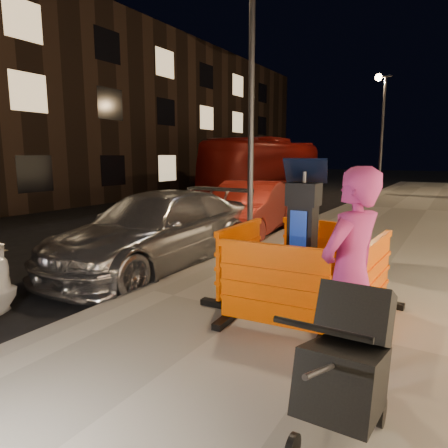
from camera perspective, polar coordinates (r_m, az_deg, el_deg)
The scene contains 15 objects.
ground_plane at distance 6.43m, azimuth -10.93°, elevation -10.40°, with size 120.00×120.00×0.00m, color black.
sidewalk at distance 5.06m, azimuth 16.39°, elevation -15.44°, with size 6.00×60.00×0.15m, color gray.
kerb at distance 6.41m, azimuth -10.95°, elevation -9.77°, with size 0.30×60.00×0.15m, color slate.
parking_kiosk at distance 5.43m, azimuth 11.11°, elevation -2.10°, with size 0.60×0.60×1.89m, color black.
barrier_front at distance 4.69m, azimuth 6.95°, elevation -9.20°, with size 1.36×0.56×1.06m, color #F25700.
barrier_back at distance 6.41m, azimuth 13.88°, elevation -4.23°, with size 1.36×0.56×1.06m, color #F25700.
barrier_kerbside at distance 5.91m, azimuth 2.25°, elevation -5.14°, with size 1.36×0.56×1.06m, color #F25700.
barrier_bldgside at distance 5.31m, azimuth 20.73°, elevation -7.52°, with size 1.36×0.56×1.06m, color #F25700.
car_silver at distance 8.17m, azimuth -9.52°, elevation -5.96°, with size 2.06×5.07×1.47m, color #ADADB2.
car_red at distance 11.20m, azimuth 3.54°, elevation -1.56°, with size 1.58×4.52×1.49m, color maroon.
bus_doubledecker at distance 22.15m, azimuth 6.24°, elevation 4.03°, with size 2.58×11.05×3.08m, color maroon.
man at distance 3.79m, azimuth 17.55°, elevation -7.06°, with size 0.71×0.47×1.96m, color #A32972.
stroller at distance 3.10m, azimuth 16.81°, elevation -19.50°, with size 0.58×0.89×1.11m, color black.
street_lamp_mid at distance 8.44m, azimuth 3.91°, elevation 16.23°, with size 0.12×0.12×6.00m, color #3F3F44.
street_lamp_far at distance 22.81m, azimuth 21.63°, elevation 11.51°, with size 0.12×0.12×6.00m, color #3F3F44.
Camera 1 is at (4.06, -4.47, 2.20)m, focal length 32.00 mm.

